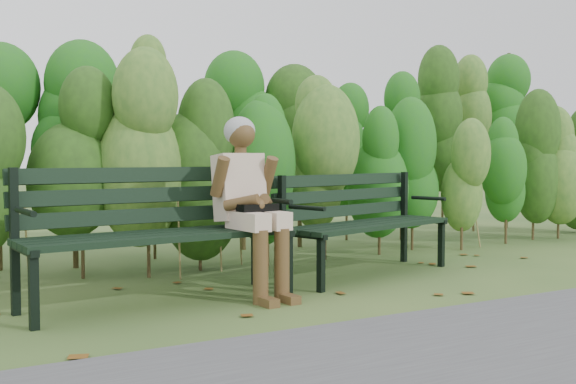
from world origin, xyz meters
TOP-DOWN VIEW (x-y plane):
  - ground at (0.00, 0.00)m, footprint 80.00×80.00m
  - footpath at (0.00, -2.20)m, footprint 60.00×2.50m
  - hedge_band at (0.00, 1.86)m, footprint 11.04×1.67m
  - leaf_litter at (-0.39, -0.12)m, footprint 5.43×2.16m
  - bench_left at (-1.13, 0.26)m, footprint 1.98×0.81m
  - bench_right at (0.80, 0.48)m, footprint 1.86×1.04m
  - seated_woman at (-0.46, 0.13)m, footprint 0.53×0.77m

SIDE VIEW (x-z plane):
  - ground at x=0.00m, z-range 0.00..0.00m
  - leaf_litter at x=-0.39m, z-range 0.00..0.01m
  - footpath at x=0.00m, z-range 0.00..0.01m
  - bench_right at x=0.80m, z-range 0.08..0.96m
  - bench_left at x=-1.13m, z-range 0.09..1.05m
  - seated_woman at x=-0.46m, z-range 0.09..1.43m
  - hedge_band at x=0.00m, z-range 0.05..2.47m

